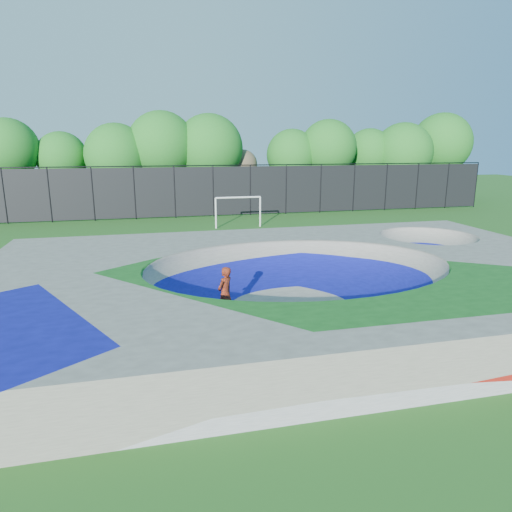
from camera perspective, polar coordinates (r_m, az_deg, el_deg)
The scene contains 7 objects.
ground at distance 16.69m, azimuth 5.27°, elevation -5.91°, with size 120.00×120.00×0.00m, color #1F5517.
skate_deck at distance 16.46m, azimuth 5.33°, elevation -3.45°, with size 22.00×14.00×1.50m, color gray.
skater at distance 14.86m, azimuth -3.88°, elevation -4.73°, with size 0.66×0.43×1.80m, color #BE320F.
skateboard at distance 15.16m, azimuth -3.83°, elevation -7.86°, with size 0.78×0.22×0.05m, color black.
soccer_goal at distance 31.45m, azimuth -2.24°, elevation 6.26°, with size 3.23×0.12×2.13m.
fence at distance 36.39m, azimuth -5.37°, elevation 8.21°, with size 48.09×0.09×4.04m.
treeline at distance 41.37m, azimuth -6.56°, elevation 13.16°, with size 53.66×7.38×8.71m.
Camera 1 is at (-5.13, -14.86, 5.62)m, focal length 32.00 mm.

